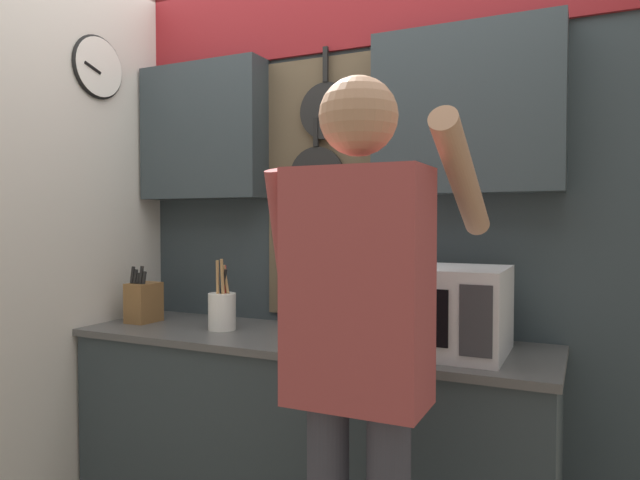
# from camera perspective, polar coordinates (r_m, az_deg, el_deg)

# --- Properties ---
(base_cabinet_counter) EXTENTS (1.98, 0.59, 0.90)m
(base_cabinet_counter) POSITION_cam_1_polar(r_m,az_deg,el_deg) (2.50, -1.65, -19.80)
(base_cabinet_counter) COLOR #2D383D
(base_cabinet_counter) RESTS_ON ground_plane
(back_wall_unit) EXTENTS (2.55, 0.20, 2.53)m
(back_wall_unit) POSITION_cam_1_polar(r_m,az_deg,el_deg) (2.57, 1.13, 4.80)
(back_wall_unit) COLOR #2D383D
(back_wall_unit) RESTS_ON ground_plane
(side_wall) EXTENTS (0.07, 1.60, 2.53)m
(side_wall) POSITION_cam_1_polar(r_m,az_deg,el_deg) (2.65, -25.89, -0.29)
(side_wall) COLOR silver
(side_wall) RESTS_ON ground_plane
(microwave) EXTENTS (0.47, 0.40, 0.31)m
(microwave) POSITION_cam_1_polar(r_m,az_deg,el_deg) (2.13, 11.82, -6.77)
(microwave) COLOR silver
(microwave) RESTS_ON base_cabinet_counter
(knife_block) EXTENTS (0.11, 0.15, 0.27)m
(knife_block) POSITION_cam_1_polar(r_m,az_deg,el_deg) (2.81, -17.23, -5.92)
(knife_block) COLOR brown
(knife_block) RESTS_ON base_cabinet_counter
(utensil_crock) EXTENTS (0.12, 0.12, 0.31)m
(utensil_crock) POSITION_cam_1_polar(r_m,az_deg,el_deg) (2.54, -9.76, -6.87)
(utensil_crock) COLOR white
(utensil_crock) RESTS_ON base_cabinet_counter
(person) EXTENTS (0.54, 0.64, 1.76)m
(person) POSITION_cam_1_polar(r_m,az_deg,el_deg) (1.60, 3.96, -9.41)
(person) COLOR #383842
(person) RESTS_ON ground_plane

